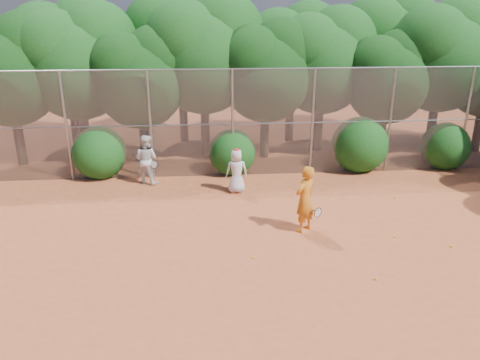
{
  "coord_description": "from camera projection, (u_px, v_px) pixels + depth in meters",
  "views": [
    {
      "loc": [
        -2.07,
        -10.86,
        6.15
      ],
      "look_at": [
        -1.0,
        2.5,
        1.1
      ],
      "focal_mm": 35.0,
      "sensor_mm": 36.0,
      "label": 1
    }
  ],
  "objects": [
    {
      "name": "fence_back",
      "position": [
        256.0,
        122.0,
        17.32
      ],
      "size": [
        20.05,
        0.09,
        4.03
      ],
      "color": "gray",
      "rests_on": "ground"
    },
    {
      "name": "bush_3",
      "position": [
        446.0,
        144.0,
        18.55
      ],
      "size": [
        1.9,
        1.9,
        1.9
      ],
      "primitive_type": "sphere",
      "color": "#104011",
      "rests_on": "ground"
    },
    {
      "name": "bush_2",
      "position": [
        360.0,
        142.0,
        18.24
      ],
      "size": [
        2.2,
        2.2,
        2.2
      ],
      "primitive_type": "sphere",
      "color": "#104011",
      "rests_on": "ground"
    },
    {
      "name": "bush_0",
      "position": [
        99.0,
        151.0,
        17.53
      ],
      "size": [
        2.0,
        2.0,
        2.0
      ],
      "primitive_type": "sphere",
      "color": "#104011",
      "rests_on": "ground"
    },
    {
      "name": "tree_3",
      "position": [
        205.0,
        50.0,
        19.01
      ],
      "size": [
        4.89,
        4.26,
        6.7
      ],
      "color": "black",
      "rests_on": "ground"
    },
    {
      "name": "tree_11",
      "position": [
        293.0,
        51.0,
        21.07
      ],
      "size": [
        4.64,
        4.03,
        6.35
      ],
      "color": "black",
      "rests_on": "ground"
    },
    {
      "name": "ball_5",
      "position": [
        332.0,
        200.0,
        15.59
      ],
      "size": [
        0.07,
        0.07,
        0.07
      ],
      "primitive_type": "sphere",
      "color": "#B8D126",
      "rests_on": "ground"
    },
    {
      "name": "tree_4",
      "position": [
        267.0,
        67.0,
        18.85
      ],
      "size": [
        4.19,
        3.64,
        5.73
      ],
      "color": "black",
      "rests_on": "ground"
    },
    {
      "name": "tree_12",
      "position": [
        386.0,
        42.0,
        21.84
      ],
      "size": [
        5.02,
        4.37,
        6.88
      ],
      "color": "black",
      "rests_on": "ground"
    },
    {
      "name": "ball_2",
      "position": [
        376.0,
        279.0,
        11.1
      ],
      "size": [
        0.07,
        0.07,
        0.07
      ],
      "primitive_type": "sphere",
      "color": "#B8D126",
      "rests_on": "ground"
    },
    {
      "name": "tree_5",
      "position": [
        324.0,
        57.0,
        19.69
      ],
      "size": [
        4.51,
        3.92,
        6.17
      ],
      "color": "black",
      "rests_on": "ground"
    },
    {
      "name": "tree_0",
      "position": [
        9.0,
        66.0,
        17.87
      ],
      "size": [
        4.38,
        3.81,
        6.0
      ],
      "color": "black",
      "rests_on": "ground"
    },
    {
      "name": "tree_6",
      "position": [
        388.0,
        74.0,
        19.14
      ],
      "size": [
        3.86,
        3.36,
        5.29
      ],
      "color": "black",
      "rests_on": "ground"
    },
    {
      "name": "player_yellow",
      "position": [
        305.0,
        199.0,
        13.2
      ],
      "size": [
        0.91,
        0.83,
        1.97
      ],
      "rotation": [
        0.0,
        0.0,
        3.87
      ],
      "color": "#C96E17",
      "rests_on": "ground"
    },
    {
      "name": "ball_1",
      "position": [
        395.0,
        198.0,
        15.74
      ],
      "size": [
        0.07,
        0.07,
        0.07
      ],
      "primitive_type": "sphere",
      "color": "#B8D126",
      "rests_on": "ground"
    },
    {
      "name": "ground",
      "position": [
        285.0,
        250.0,
        12.45
      ],
      "size": [
        80.0,
        80.0,
        0.0
      ],
      "primitive_type": "plane",
      "color": "#AD4B27",
      "rests_on": "ground"
    },
    {
      "name": "ball_0",
      "position": [
        395.0,
        237.0,
        13.12
      ],
      "size": [
        0.07,
        0.07,
        0.07
      ],
      "primitive_type": "sphere",
      "color": "#B8D126",
      "rests_on": "ground"
    },
    {
      "name": "tree_7",
      "position": [
        443.0,
        52.0,
        19.61
      ],
      "size": [
        4.77,
        4.14,
        6.53
      ],
      "color": "black",
      "rests_on": "ground"
    },
    {
      "name": "bush_1",
      "position": [
        232.0,
        150.0,
        17.94
      ],
      "size": [
        1.8,
        1.8,
        1.8
      ],
      "primitive_type": "sphere",
      "color": "#104011",
      "rests_on": "ground"
    },
    {
      "name": "player_white",
      "position": [
        146.0,
        159.0,
        16.86
      ],
      "size": [
        1.08,
        0.98,
        1.81
      ],
      "rotation": [
        0.0,
        0.0,
        2.73
      ],
      "color": "silver",
      "rests_on": "ground"
    },
    {
      "name": "ball_4",
      "position": [
        253.0,
        257.0,
        12.06
      ],
      "size": [
        0.07,
        0.07,
        0.07
      ],
      "primitive_type": "sphere",
      "color": "#B8D126",
      "rests_on": "ground"
    },
    {
      "name": "tree_9",
      "position": [
        67.0,
        48.0,
        20.45
      ],
      "size": [
        4.83,
        4.2,
        6.62
      ],
      "color": "black",
      "rests_on": "ground"
    },
    {
      "name": "tree_1",
      "position": [
        78.0,
        58.0,
        18.44
      ],
      "size": [
        4.64,
        4.03,
        6.35
      ],
      "color": "black",
      "rests_on": "ground"
    },
    {
      "name": "tree_2",
      "position": [
        141.0,
        75.0,
        18.17
      ],
      "size": [
        3.99,
        3.47,
        5.47
      ],
      "color": "black",
      "rests_on": "ground"
    },
    {
      "name": "ball_3",
      "position": [
        451.0,
        246.0,
        12.61
      ],
      "size": [
        0.07,
        0.07,
        0.07
      ],
      "primitive_type": "sphere",
      "color": "#B8D126",
      "rests_on": "ground"
    },
    {
      "name": "player_teen",
      "position": [
        237.0,
        171.0,
        16.07
      ],
      "size": [
        0.79,
        0.55,
        1.58
      ],
      "rotation": [
        0.0,
        0.0,
        3.22
      ],
      "color": "silver",
      "rests_on": "ground"
    },
    {
      "name": "tree_10",
      "position": [
        182.0,
        41.0,
        20.91
      ],
      "size": [
        5.15,
        4.48,
        7.06
      ],
      "color": "black",
      "rests_on": "ground"
    }
  ]
}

